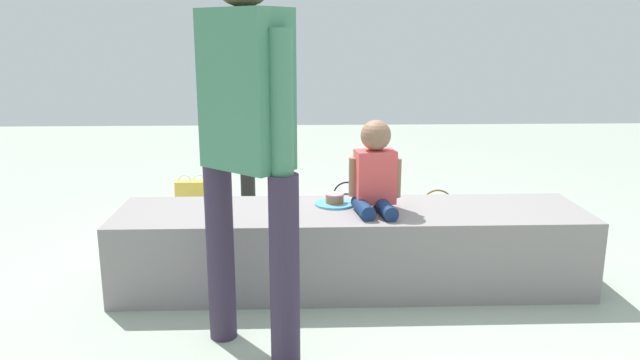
{
  "coord_description": "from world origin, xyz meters",
  "views": [
    {
      "loc": [
        -0.28,
        -3.11,
        1.35
      ],
      "look_at": [
        -0.18,
        -0.34,
        0.68
      ],
      "focal_mm": 33.83,
      "sensor_mm": 36.0,
      "label": 1
    }
  ],
  "objects_px": {
    "handbag_black_leather": "(347,206)",
    "adult_standing": "(247,116)",
    "party_cup_red": "(465,217)",
    "handbag_brown_canvas": "(436,219)",
    "cake_plate": "(335,201)",
    "gift_bag": "(193,198)",
    "water_bottle_near_gift": "(362,235)",
    "child_seated": "(375,171)"
  },
  "relations": [
    {
      "from": "party_cup_red",
      "to": "handbag_brown_canvas",
      "type": "xyz_separation_m",
      "value": [
        -0.26,
        -0.23,
        0.06
      ]
    },
    {
      "from": "handbag_black_leather",
      "to": "adult_standing",
      "type": "bearing_deg",
      "value": -106.46
    },
    {
      "from": "cake_plate",
      "to": "gift_bag",
      "type": "bearing_deg",
      "value": 128.81
    },
    {
      "from": "cake_plate",
      "to": "party_cup_red",
      "type": "height_order",
      "value": "cake_plate"
    },
    {
      "from": "child_seated",
      "to": "party_cup_red",
      "type": "bearing_deg",
      "value": 53.1
    },
    {
      "from": "party_cup_red",
      "to": "cake_plate",
      "type": "bearing_deg",
      "value": -136.44
    },
    {
      "from": "water_bottle_near_gift",
      "to": "cake_plate",
      "type": "bearing_deg",
      "value": -115.59
    },
    {
      "from": "gift_bag",
      "to": "handbag_brown_canvas",
      "type": "distance_m",
      "value": 1.83
    },
    {
      "from": "child_seated",
      "to": "gift_bag",
      "type": "relative_size",
      "value": 1.53
    },
    {
      "from": "adult_standing",
      "to": "gift_bag",
      "type": "height_order",
      "value": "adult_standing"
    },
    {
      "from": "handbag_brown_canvas",
      "to": "water_bottle_near_gift",
      "type": "bearing_deg",
      "value": -151.09
    },
    {
      "from": "party_cup_red",
      "to": "handbag_black_leather",
      "type": "distance_m",
      "value": 0.87
    },
    {
      "from": "cake_plate",
      "to": "handbag_black_leather",
      "type": "distance_m",
      "value": 1.16
    },
    {
      "from": "child_seated",
      "to": "water_bottle_near_gift",
      "type": "height_order",
      "value": "child_seated"
    },
    {
      "from": "handbag_black_leather",
      "to": "handbag_brown_canvas",
      "type": "xyz_separation_m",
      "value": [
        0.59,
        -0.37,
        0.01
      ]
    },
    {
      "from": "cake_plate",
      "to": "water_bottle_near_gift",
      "type": "bearing_deg",
      "value": 64.41
    },
    {
      "from": "gift_bag",
      "to": "handbag_brown_canvas",
      "type": "relative_size",
      "value": 0.98
    },
    {
      "from": "adult_standing",
      "to": "gift_bag",
      "type": "bearing_deg",
      "value": 106.46
    },
    {
      "from": "cake_plate",
      "to": "gift_bag",
      "type": "xyz_separation_m",
      "value": [
        -1.01,
        1.25,
        -0.32
      ]
    },
    {
      "from": "gift_bag",
      "to": "water_bottle_near_gift",
      "type": "distance_m",
      "value": 1.47
    },
    {
      "from": "gift_bag",
      "to": "handbag_brown_canvas",
      "type": "xyz_separation_m",
      "value": [
        1.76,
        -0.53,
        -0.02
      ]
    },
    {
      "from": "adult_standing",
      "to": "cake_plate",
      "type": "bearing_deg",
      "value": 63.14
    },
    {
      "from": "water_bottle_near_gift",
      "to": "gift_bag",
      "type": "bearing_deg",
      "value": 145.68
    },
    {
      "from": "child_seated",
      "to": "water_bottle_near_gift",
      "type": "xyz_separation_m",
      "value": [
        -0.0,
        0.54,
        -0.54
      ]
    },
    {
      "from": "child_seated",
      "to": "adult_standing",
      "type": "xyz_separation_m",
      "value": [
        -0.61,
        -0.68,
        0.39
      ]
    },
    {
      "from": "gift_bag",
      "to": "water_bottle_near_gift",
      "type": "xyz_separation_m",
      "value": [
        1.21,
        -0.83,
        -0.03
      ]
    },
    {
      "from": "child_seated",
      "to": "party_cup_red",
      "type": "height_order",
      "value": "child_seated"
    },
    {
      "from": "cake_plate",
      "to": "gift_bag",
      "type": "relative_size",
      "value": 0.71
    },
    {
      "from": "child_seated",
      "to": "cake_plate",
      "type": "bearing_deg",
      "value": 151.74
    },
    {
      "from": "handbag_black_leather",
      "to": "child_seated",
      "type": "bearing_deg",
      "value": -87.62
    },
    {
      "from": "child_seated",
      "to": "adult_standing",
      "type": "relative_size",
      "value": 0.28
    },
    {
      "from": "child_seated",
      "to": "adult_standing",
      "type": "height_order",
      "value": "adult_standing"
    },
    {
      "from": "water_bottle_near_gift",
      "to": "child_seated",
      "type": "bearing_deg",
      "value": -89.83
    },
    {
      "from": "cake_plate",
      "to": "handbag_brown_canvas",
      "type": "bearing_deg",
      "value": 44.19
    },
    {
      "from": "party_cup_red",
      "to": "adult_standing",
      "type": "bearing_deg",
      "value": -128.82
    },
    {
      "from": "child_seated",
      "to": "handbag_black_leather",
      "type": "height_order",
      "value": "child_seated"
    },
    {
      "from": "adult_standing",
      "to": "gift_bag",
      "type": "distance_m",
      "value": 2.32
    },
    {
      "from": "adult_standing",
      "to": "gift_bag",
      "type": "relative_size",
      "value": 5.42
    },
    {
      "from": "adult_standing",
      "to": "party_cup_red",
      "type": "distance_m",
      "value": 2.46
    },
    {
      "from": "child_seated",
      "to": "handbag_brown_canvas",
      "type": "bearing_deg",
      "value": 57.11
    },
    {
      "from": "handbag_black_leather",
      "to": "handbag_brown_canvas",
      "type": "relative_size",
      "value": 0.9
    },
    {
      "from": "gift_bag",
      "to": "handbag_black_leather",
      "type": "height_order",
      "value": "gift_bag"
    }
  ]
}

